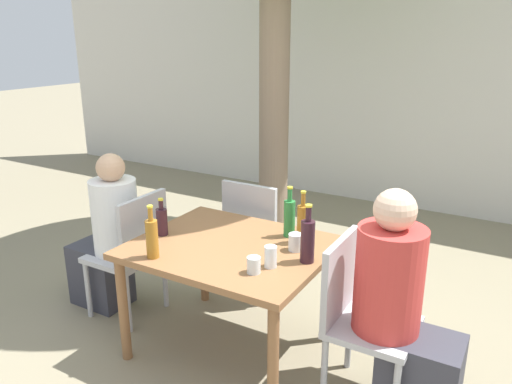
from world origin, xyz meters
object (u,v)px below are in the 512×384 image
patio_chair_2 (257,231)px  wine_bottle_4 (308,240)px  wine_bottle_0 (162,221)px  patio_chair_0 (133,248)px  person_seated_1 (402,317)px  drinking_glass_1 (271,257)px  person_seated_0 (108,241)px  drinking_glass_2 (254,265)px  amber_bottle_1 (303,223)px  amber_bottle_2 (152,238)px  green_bottle_3 (289,217)px  drinking_glass_3 (309,228)px  dining_table_front (231,258)px  patio_chair_1 (358,310)px  drinking_glass_0 (296,242)px

patio_chair_2 → wine_bottle_4: 1.05m
wine_bottle_0 → patio_chair_0: bearing=166.9°
person_seated_1 → drinking_glass_1: (-0.69, -0.14, 0.23)m
person_seated_0 → drinking_glass_2: person_seated_0 is taller
person_seated_0 → amber_bottle_1: bearing=100.1°
patio_chair_2 → drinking_glass_2: (0.53, -0.95, 0.25)m
wine_bottle_4 → amber_bottle_2: bearing=-153.6°
person_seated_0 → drinking_glass_2: bearing=79.7°
patio_chair_2 → drinking_glass_1: 1.06m
patio_chair_0 → amber_bottle_2: (0.52, -0.37, 0.32)m
drinking_glass_1 → patio_chair_2: bearing=124.2°
green_bottle_3 → drinking_glass_1: (0.11, -0.44, -0.07)m
person_seated_1 → drinking_glass_3: person_seated_1 is taller
dining_table_front → amber_bottle_2: (-0.29, -0.37, 0.21)m
patio_chair_1 → drinking_glass_3: bearing=51.0°
amber_bottle_1 → drinking_glass_1: amber_bottle_1 is taller
person_seated_0 → amber_bottle_1: (1.40, 0.25, 0.33)m
patio_chair_1 → drinking_glass_0: 0.52m
dining_table_front → patio_chair_1: bearing=0.0°
patio_chair_0 → wine_bottle_4: (1.30, 0.02, 0.33)m
amber_bottle_2 → drinking_glass_2: amber_bottle_2 is taller
dining_table_front → drinking_glass_2: (0.30, -0.24, 0.13)m
dining_table_front → patio_chair_0: (-0.81, 0.00, -0.12)m
wine_bottle_4 → drinking_glass_3: wine_bottle_4 is taller
drinking_glass_3 → drinking_glass_2: bearing=-93.6°
drinking_glass_0 → drinking_glass_1: (-0.02, -0.26, 0.01)m
patio_chair_2 → green_bottle_3: (0.47, -0.41, 0.33)m
patio_chair_0 → person_seated_1: 1.84m
patio_chair_0 → amber_bottle_2: size_ratio=2.92×
wine_bottle_4 → drinking_glass_0: bearing=139.1°
drinking_glass_2 → patio_chair_0: bearing=167.5°
wine_bottle_4 → drinking_glass_3: 0.40m
patio_chair_2 → drinking_glass_2: patio_chair_2 is taller
dining_table_front → patio_chair_0: 0.81m
dining_table_front → wine_bottle_4: (0.49, 0.02, 0.22)m
wine_bottle_4 → drinking_glass_1: bearing=-132.2°
drinking_glass_2 → dining_table_front: bearing=141.0°
patio_chair_1 → drinking_glass_0: (-0.44, 0.13, 0.25)m
patio_chair_0 → drinking_glass_1: size_ratio=7.55×
amber_bottle_1 → amber_bottle_2: bearing=-136.1°
person_seated_0 → drinking_glass_3: (1.39, 0.38, 0.25)m
person_seated_0 → drinking_glass_0: (1.41, 0.13, 0.26)m
dining_table_front → green_bottle_3: 0.44m
wine_bottle_0 → amber_bottle_1: (0.81, 0.33, 0.03)m
person_seated_1 → wine_bottle_0: person_seated_1 is taller
amber_bottle_1 → drinking_glass_3: (-0.01, 0.13, -0.08)m
wine_bottle_0 → wine_bottle_4: wine_bottle_4 is taller
green_bottle_3 → drinking_glass_0: bearing=-53.6°
dining_table_front → wine_bottle_4: size_ratio=3.42×
green_bottle_3 → drinking_glass_2: bearing=-83.5°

